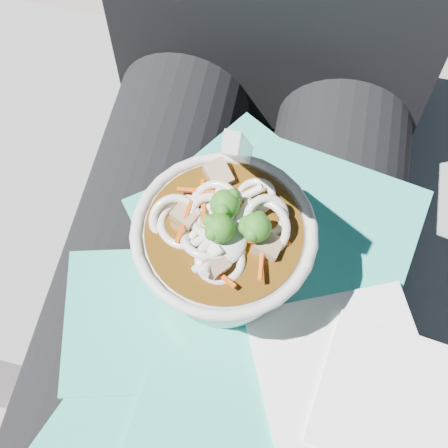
% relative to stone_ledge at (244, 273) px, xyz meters
% --- Properties ---
extents(ground, '(20.00, 20.00, 0.00)m').
position_rel_stone_ledge_xyz_m(ground, '(0.00, -0.15, -0.21)').
color(ground, slate).
rests_on(ground, ground).
extents(stone_ledge, '(1.02, 0.55, 0.43)m').
position_rel_stone_ledge_xyz_m(stone_ledge, '(0.00, 0.00, 0.00)').
color(stone_ledge, slate).
rests_on(stone_ledge, ground).
extents(lap, '(0.33, 0.48, 0.15)m').
position_rel_stone_ledge_xyz_m(lap, '(0.00, -0.15, 0.29)').
color(lap, black).
rests_on(lap, stone_ledge).
extents(person_body, '(0.34, 0.94, 0.98)m').
position_rel_stone_ledge_xyz_m(person_body, '(0.00, -0.06, 0.32)').
color(person_body, black).
rests_on(person_body, ground).
extents(plastic_bag, '(0.30, 0.39, 0.02)m').
position_rel_stone_ledge_xyz_m(plastic_bag, '(0.01, -0.19, 0.37)').
color(plastic_bag, '#2AB2A0').
rests_on(plastic_bag, lap).
extents(napkins, '(0.18, 0.17, 0.01)m').
position_rel_stone_ledge_xyz_m(napkins, '(0.12, -0.24, 0.38)').
color(napkins, white).
rests_on(napkins, plastic_bag).
extents(udon_bowl, '(0.16, 0.16, 0.19)m').
position_rel_stone_ledge_xyz_m(udon_bowl, '(0.00, -0.16, 0.43)').
color(udon_bowl, silver).
rests_on(udon_bowl, plastic_bag).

